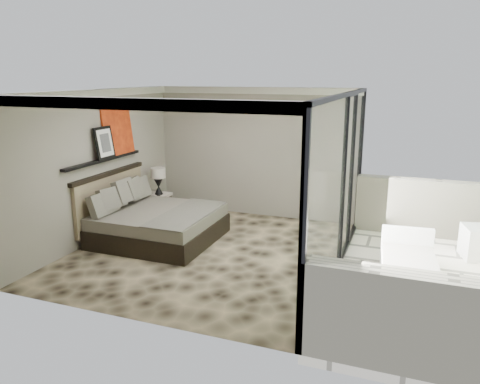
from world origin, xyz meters
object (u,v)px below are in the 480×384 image
(nightstand, at_px, (157,206))
(lounger, at_px, (409,269))
(ottoman, at_px, (480,243))
(bed, at_px, (154,222))
(table_lamp, at_px, (158,177))

(nightstand, xyz_separation_m, lounger, (5.28, -1.57, -0.05))
(ottoman, xyz_separation_m, lounger, (-1.10, -1.43, -0.08))
(bed, relative_size, lounger, 1.27)
(nightstand, bearing_deg, table_lamp, 12.29)
(bed, relative_size, ottoman, 3.89)
(bed, xyz_separation_m, ottoman, (5.69, 1.15, -0.07))
(nightstand, height_order, lounger, lounger)
(table_lamp, bearing_deg, lounger, -16.73)
(nightstand, xyz_separation_m, ottoman, (6.38, -0.14, 0.02))
(bed, bearing_deg, nightstand, 118.11)
(bed, relative_size, table_lamp, 3.67)
(bed, height_order, nightstand, bed)
(nightstand, distance_m, lounger, 5.51)
(ottoman, height_order, lounger, lounger)
(bed, bearing_deg, ottoman, 11.43)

